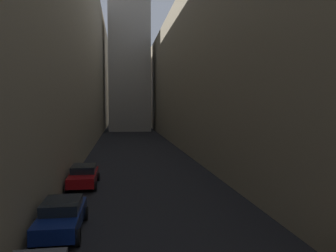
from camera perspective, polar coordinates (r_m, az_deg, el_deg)
The scene contains 5 objects.
ground_plane at distance 44.83m, azimuth -5.76°, elevation -3.52°, with size 264.00×264.00×0.00m, color black.
building_block_left at distance 48.04m, azimuth -20.57°, elevation 11.62°, with size 12.77×108.00×24.86m, color gray.
building_block_right at distance 48.29m, azimuth 6.93°, elevation 8.70°, with size 10.27×108.00×19.72m, color gray.
parked_car_left_third at distance 15.43m, azimuth -18.00°, elevation -14.62°, with size 1.91×4.29×1.41m.
parked_car_left_far at distance 23.44m, azimuth -14.46°, elevation -8.32°, with size 1.96×4.34×1.42m.
Camera 1 is at (-1.80, 3.54, 5.52)m, focal length 35.06 mm.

